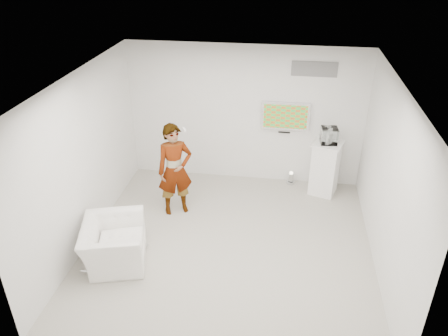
{
  "coord_description": "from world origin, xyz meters",
  "views": [
    {
      "loc": [
        0.84,
        -6.14,
        4.92
      ],
      "look_at": [
        -0.17,
        0.6,
        1.23
      ],
      "focal_mm": 35.0,
      "sensor_mm": 36.0,
      "label": 1
    }
  ],
  "objects_px": {
    "tv": "(285,116)",
    "armchair": "(114,243)",
    "floor_uplight": "(291,178)",
    "pedestal": "(325,168)",
    "person": "(175,170)"
  },
  "relations": [
    {
      "from": "tv",
      "to": "armchair",
      "type": "relative_size",
      "value": 0.89
    },
    {
      "from": "tv",
      "to": "floor_uplight",
      "type": "xyz_separation_m",
      "value": [
        0.22,
        -0.1,
        -1.41
      ]
    },
    {
      "from": "tv",
      "to": "pedestal",
      "type": "bearing_deg",
      "value": -21.61
    },
    {
      "from": "tv",
      "to": "person",
      "type": "height_order",
      "value": "person"
    },
    {
      "from": "pedestal",
      "to": "floor_uplight",
      "type": "xyz_separation_m",
      "value": [
        -0.68,
        0.25,
        -0.44
      ]
    },
    {
      "from": "person",
      "to": "floor_uplight",
      "type": "relative_size",
      "value": 6.51
    },
    {
      "from": "pedestal",
      "to": "floor_uplight",
      "type": "bearing_deg",
      "value": 159.41
    },
    {
      "from": "tv",
      "to": "person",
      "type": "relative_size",
      "value": 0.54
    },
    {
      "from": "armchair",
      "to": "pedestal",
      "type": "relative_size",
      "value": 0.97
    },
    {
      "from": "armchair",
      "to": "pedestal",
      "type": "height_order",
      "value": "pedestal"
    },
    {
      "from": "tv",
      "to": "person",
      "type": "distance_m",
      "value": 2.6
    },
    {
      "from": "tv",
      "to": "pedestal",
      "type": "xyz_separation_m",
      "value": [
        0.89,
        -0.35,
        -0.97
      ]
    },
    {
      "from": "tv",
      "to": "armchair",
      "type": "xyz_separation_m",
      "value": [
        -2.68,
        -3.15,
        -1.18
      ]
    },
    {
      "from": "tv",
      "to": "pedestal",
      "type": "distance_m",
      "value": 1.37
    },
    {
      "from": "tv",
      "to": "pedestal",
      "type": "height_order",
      "value": "tv"
    }
  ]
}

